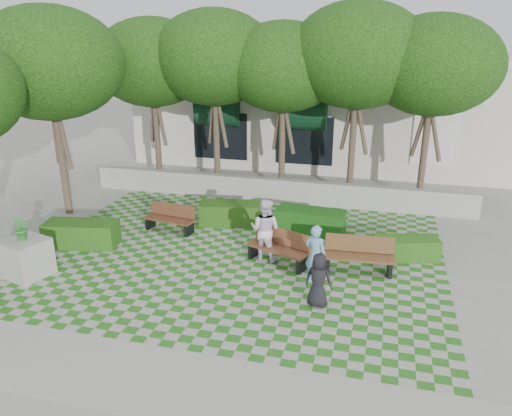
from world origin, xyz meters
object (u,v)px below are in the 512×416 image
(person_dark, at_px, (318,280))
(bench_west, at_px, (170,219))
(bench_mid, at_px, (279,248))
(hedge_east, at_px, (406,248))
(person_blue, at_px, (315,255))
(person_white, at_px, (265,229))
(bench_east, at_px, (359,256))
(planter_back, at_px, (26,256))
(hedge_west, at_px, (81,234))
(hedge_midright, at_px, (310,221))
(hedge_midleft, at_px, (232,214))

(person_dark, bearing_deg, bench_west, -23.36)
(bench_mid, relative_size, hedge_east, 1.06)
(bench_mid, xyz_separation_m, bench_west, (-4.02, 1.46, -0.04))
(person_blue, relative_size, person_white, 0.91)
(bench_west, relative_size, person_blue, 1.06)
(bench_east, xyz_separation_m, bench_west, (-6.27, 1.42, -0.05))
(planter_back, bearing_deg, bench_east, 16.13)
(bench_mid, bearing_deg, bench_east, 22.75)
(bench_east, distance_m, person_dark, 2.28)
(bench_mid, relative_size, bench_west, 1.10)
(hedge_west, height_order, person_dark, person_dark)
(hedge_midright, distance_m, hedge_midleft, 2.74)
(hedge_east, xyz_separation_m, hedge_midleft, (-5.77, 1.33, 0.06))
(planter_back, distance_m, person_white, 6.60)
(hedge_east, bearing_deg, hedge_west, -170.77)
(person_dark, bearing_deg, bench_mid, -46.05)
(person_blue, distance_m, person_white, 2.02)
(bench_west, xyz_separation_m, person_white, (3.55, -1.28, 0.49))
(bench_mid, height_order, person_white, person_white)
(hedge_midright, bearing_deg, bench_east, -54.78)
(hedge_midright, xyz_separation_m, person_white, (-0.98, -2.33, 0.53))
(bench_west, relative_size, person_dark, 1.28)
(hedge_east, height_order, person_white, person_white)
(hedge_midright, height_order, person_white, person_white)
(person_white, bearing_deg, hedge_midleft, -44.63)
(hedge_midleft, xyz_separation_m, person_white, (1.76, -2.39, 0.54))
(planter_back, bearing_deg, person_white, 23.86)
(hedge_midleft, distance_m, hedge_west, 4.94)
(bench_mid, xyz_separation_m, hedge_east, (3.55, 1.24, -0.15))
(person_dark, relative_size, person_white, 0.75)
(hedge_midleft, height_order, hedge_west, hedge_west)
(hedge_midright, bearing_deg, person_white, -112.84)
(person_dark, bearing_deg, bench_east, -102.28)
(hedge_midright, height_order, person_dark, person_dark)
(hedge_west, relative_size, person_blue, 1.31)
(bench_mid, xyz_separation_m, hedge_midleft, (-2.22, 2.57, -0.09))
(hedge_east, height_order, person_blue, person_blue)
(hedge_east, relative_size, person_dark, 1.33)
(hedge_west, xyz_separation_m, person_white, (5.74, 0.52, 0.54))
(hedge_west, bearing_deg, hedge_midright, 22.98)
(hedge_east, xyz_separation_m, person_dark, (-2.14, -3.31, 0.37))
(planter_back, relative_size, person_blue, 1.03)
(hedge_east, xyz_separation_m, planter_back, (-10.05, -3.73, 0.25))
(hedge_midright, bearing_deg, person_blue, -79.33)
(bench_west, relative_size, hedge_midleft, 0.82)
(bench_mid, height_order, hedge_midleft, bench_mid)
(hedge_midleft, relative_size, person_white, 1.17)
(hedge_east, bearing_deg, hedge_midright, 157.37)
(hedge_east, distance_m, hedge_west, 9.89)
(hedge_midleft, bearing_deg, hedge_midright, -1.27)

